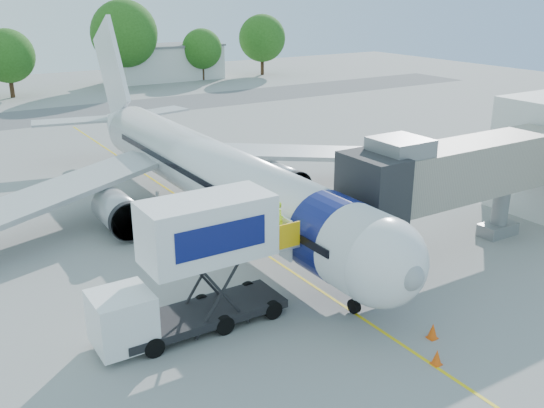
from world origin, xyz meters
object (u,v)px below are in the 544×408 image
jet_bridge (449,174)px  catering_hiloader (193,267)px  aircraft (209,171)px  ground_tug (527,358)px

jet_bridge → catering_hiloader: size_ratio=1.64×
jet_bridge → aircraft: bearing=125.7°
jet_bridge → ground_tug: 11.43m
jet_bridge → catering_hiloader: 14.35m
aircraft → ground_tug: (2.37, -20.38, -2.26)m
aircraft → ground_tug: size_ratio=11.17×
catering_hiloader → ground_tug: catering_hiloader is taller
aircraft → catering_hiloader: size_ratio=4.44×
jet_bridge → catering_hiloader: jet_bridge is taller
ground_tug → catering_hiloader: bearing=128.8°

